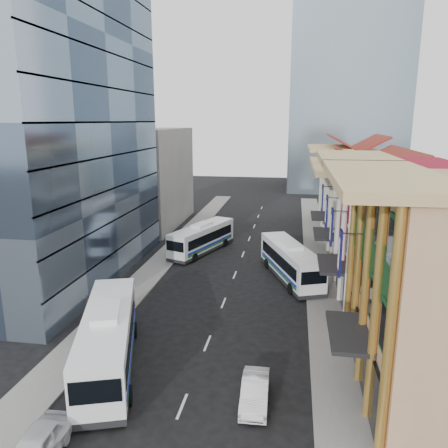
% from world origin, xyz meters
% --- Properties ---
extents(ground, '(200.00, 200.00, 0.00)m').
position_xyz_m(ground, '(0.00, 0.00, 0.00)').
color(ground, black).
rests_on(ground, ground).
extents(sidewalk_right, '(3.00, 90.00, 0.15)m').
position_xyz_m(sidewalk_right, '(8.50, 22.00, 0.07)').
color(sidewalk_right, slate).
rests_on(sidewalk_right, ground).
extents(sidewalk_left, '(3.00, 90.00, 0.15)m').
position_xyz_m(sidewalk_left, '(-8.50, 22.00, 0.07)').
color(sidewalk_left, slate).
rests_on(sidewalk_left, ground).
extents(shophouse_tan, '(8.00, 14.00, 12.00)m').
position_xyz_m(shophouse_tan, '(14.00, 5.00, 6.00)').
color(shophouse_tan, tan).
rests_on(shophouse_tan, ground).
extents(shophouse_red, '(8.00, 10.00, 12.00)m').
position_xyz_m(shophouse_red, '(14.00, 17.00, 6.00)').
color(shophouse_red, maroon).
rests_on(shophouse_red, ground).
extents(shophouse_cream_near, '(8.00, 9.00, 10.00)m').
position_xyz_m(shophouse_cream_near, '(14.00, 26.50, 5.00)').
color(shophouse_cream_near, beige).
rests_on(shophouse_cream_near, ground).
extents(shophouse_cream_mid, '(8.00, 9.00, 10.00)m').
position_xyz_m(shophouse_cream_mid, '(14.00, 35.50, 5.00)').
color(shophouse_cream_mid, beige).
rests_on(shophouse_cream_mid, ground).
extents(shophouse_cream_far, '(8.00, 12.00, 11.00)m').
position_xyz_m(shophouse_cream_far, '(14.00, 46.00, 5.50)').
color(shophouse_cream_far, beige).
rests_on(shophouse_cream_far, ground).
extents(office_tower, '(12.00, 26.00, 30.00)m').
position_xyz_m(office_tower, '(-17.00, 19.00, 15.00)').
color(office_tower, '#425369').
rests_on(office_tower, ground).
extents(office_block_far, '(10.00, 18.00, 14.00)m').
position_xyz_m(office_block_far, '(-16.00, 42.00, 7.00)').
color(office_block_far, gray).
rests_on(office_block_far, ground).
extents(bus_left_near, '(6.68, 12.72, 3.99)m').
position_xyz_m(bus_left_near, '(-5.50, 4.10, 1.99)').
color(bus_left_near, white).
rests_on(bus_left_near, ground).
extents(bus_left_far, '(6.16, 11.17, 3.51)m').
position_xyz_m(bus_left_far, '(-4.86, 29.18, 1.76)').
color(bus_left_far, silver).
rests_on(bus_left_far, ground).
extents(bus_right, '(6.59, 11.68, 3.68)m').
position_xyz_m(bus_right, '(5.50, 21.79, 1.84)').
color(bus_right, white).
rests_on(bus_right, ground).
extents(sedan_left, '(2.02, 4.62, 1.55)m').
position_xyz_m(sedan_left, '(-5.50, -3.97, 0.77)').
color(sedan_left, silver).
rests_on(sedan_left, ground).
extents(sedan_right, '(1.59, 4.23, 1.38)m').
position_xyz_m(sedan_right, '(3.88, 1.94, 0.69)').
color(sedan_right, silver).
rests_on(sedan_right, ground).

